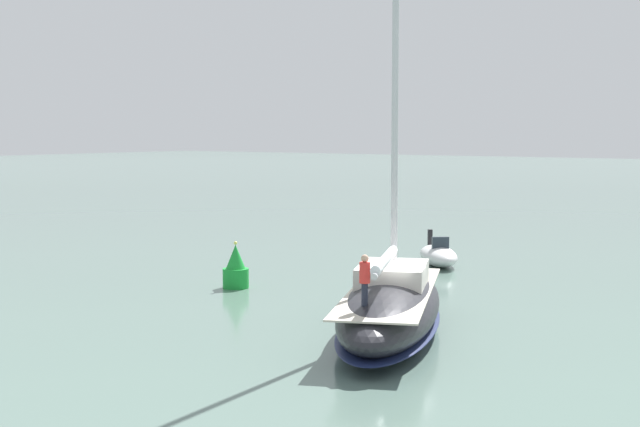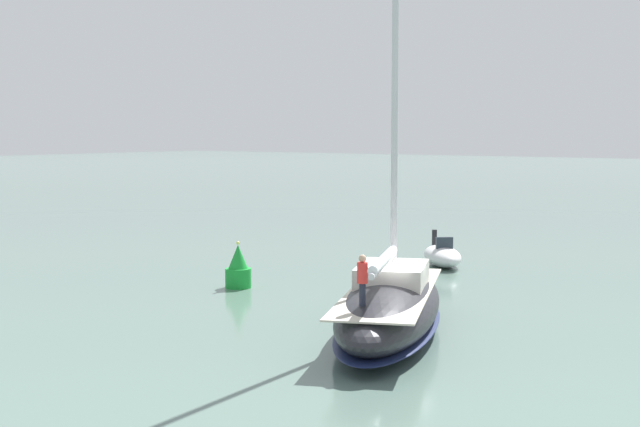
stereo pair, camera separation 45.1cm
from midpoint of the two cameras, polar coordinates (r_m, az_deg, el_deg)
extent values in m
plane|color=slate|center=(31.50, 4.89, -7.84)|extent=(400.00, 400.00, 0.00)
ellipsoid|color=#232328|center=(31.29, 4.91, -6.04)|extent=(12.19, 7.83, 2.02)
ellipsoid|color=#19234C|center=(31.40, 4.90, -7.03)|extent=(12.31, 7.91, 0.24)
cube|color=beige|center=(31.18, 4.91, -4.99)|extent=(10.67, 6.77, 0.06)
cube|color=beige|center=(31.68, 5.05, -4.01)|extent=(3.98, 3.47, 0.83)
cylinder|color=silver|center=(31.66, 5.24, 8.69)|extent=(0.24, 0.24, 14.82)
cylinder|color=silver|center=(29.29, 4.52, -3.25)|extent=(4.96, 2.34, 0.20)
cylinder|color=white|center=(29.27, 4.52, -2.97)|extent=(4.52, 2.24, 0.32)
cylinder|color=#232838|center=(27.68, 3.20, -5.34)|extent=(0.26, 0.26, 0.85)
cylinder|color=red|center=(27.55, 3.20, -3.81)|extent=(0.45, 0.45, 0.65)
sphere|color=tan|center=(27.48, 3.21, -2.89)|extent=(0.24, 0.24, 0.24)
ellipsoid|color=silver|center=(47.67, 8.11, -2.71)|extent=(4.52, 4.21, 1.06)
cube|color=black|center=(49.63, 7.59, -1.70)|extent=(0.31, 0.31, 1.17)
cube|color=#28333D|center=(47.14, 8.24, -1.89)|extent=(0.75, 0.83, 0.64)
cylinder|color=green|center=(40.89, -4.94, -4.14)|extent=(1.19, 1.19, 0.89)
cone|color=green|center=(40.73, -4.95, -2.76)|extent=(0.89, 0.89, 1.09)
sphere|color=#F2F266|center=(40.65, -4.95, -1.88)|extent=(0.16, 0.16, 0.16)
camera|label=1|loc=(0.23, -89.60, 0.04)|focal=50.00mm
camera|label=2|loc=(0.23, 90.40, -0.04)|focal=50.00mm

